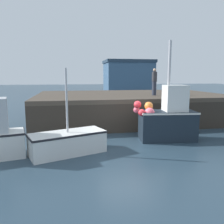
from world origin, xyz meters
The scene contains 6 objects.
ground centered at (0.00, 0.00, -0.05)m, with size 120.00×160.00×0.10m.
pier centered at (1.76, 5.52, 1.59)m, with size 13.30×8.42×1.89m.
fishing_boat_near_right centered at (-2.71, -1.01, 0.50)m, with size 3.30×2.19×3.50m.
fishing_boat_mid centered at (2.18, 0.19, 1.08)m, with size 3.07×1.62×4.86m.
dockworker centered at (3.04, 4.42, 2.80)m, with size 0.34×0.34×1.79m.
warehouse centered at (7.61, 29.08, 2.97)m, with size 8.32×6.04×5.91m.
Camera 1 is at (-2.58, -10.26, 3.18)m, focal length 36.59 mm.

